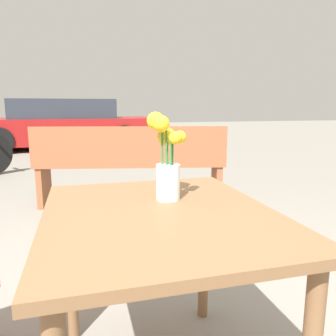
{
  "coord_description": "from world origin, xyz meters",
  "views": [
    {
      "loc": [
        -0.23,
        -1.02,
        1.05
      ],
      "look_at": [
        0.06,
        0.12,
        0.82
      ],
      "focal_mm": 35.0,
      "sensor_mm": 36.0,
      "label": 1
    }
  ],
  "objects_px": {
    "bench_near": "(130,162)",
    "parked_car": "(65,125)",
    "flower_vase": "(167,162)",
    "table_front": "(160,240)"
  },
  "relations": [
    {
      "from": "bench_near",
      "to": "parked_car",
      "type": "bearing_deg",
      "value": 99.64
    },
    {
      "from": "flower_vase",
      "to": "table_front",
      "type": "bearing_deg",
      "value": -113.66
    },
    {
      "from": "table_front",
      "to": "bench_near",
      "type": "relative_size",
      "value": 0.45
    },
    {
      "from": "flower_vase",
      "to": "bench_near",
      "type": "relative_size",
      "value": 0.16
    },
    {
      "from": "bench_near",
      "to": "parked_car",
      "type": "relative_size",
      "value": 0.45
    },
    {
      "from": "parked_car",
      "to": "bench_near",
      "type": "bearing_deg",
      "value": -80.36
    },
    {
      "from": "table_front",
      "to": "parked_car",
      "type": "xyz_separation_m",
      "value": [
        -0.7,
        7.71,
        -0.02
      ]
    },
    {
      "from": "table_front",
      "to": "flower_vase",
      "type": "xyz_separation_m",
      "value": [
        0.06,
        0.13,
        0.24
      ]
    },
    {
      "from": "flower_vase",
      "to": "bench_near",
      "type": "height_order",
      "value": "flower_vase"
    },
    {
      "from": "flower_vase",
      "to": "parked_car",
      "type": "xyz_separation_m",
      "value": [
        -0.76,
        7.58,
        -0.26
      ]
    }
  ]
}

